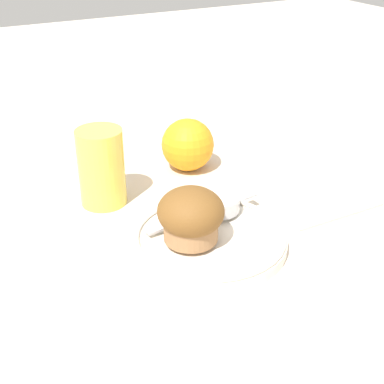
% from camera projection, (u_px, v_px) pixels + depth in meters
% --- Properties ---
extents(ground_plane, '(3.00, 3.00, 0.00)m').
position_uv_depth(ground_plane, '(198.00, 249.00, 0.67)').
color(ground_plane, beige).
extents(plate, '(0.19, 0.19, 0.02)m').
position_uv_depth(plate, '(208.00, 238.00, 0.68)').
color(plate, silver).
rests_on(plate, ground_plane).
extents(muffin, '(0.08, 0.08, 0.07)m').
position_uv_depth(muffin, '(191.00, 216.00, 0.64)').
color(muffin, '#9E7047').
rests_on(muffin, plate).
extents(cream_ramekin, '(0.06, 0.06, 0.02)m').
position_uv_depth(cream_ramekin, '(218.00, 202.00, 0.72)').
color(cream_ramekin, silver).
rests_on(cream_ramekin, plate).
extents(berry_pair, '(0.03, 0.01, 0.01)m').
position_uv_depth(berry_pair, '(181.00, 217.00, 0.69)').
color(berry_pair, maroon).
rests_on(berry_pair, plate).
extents(butter_knife, '(0.18, 0.04, 0.00)m').
position_uv_depth(butter_knife, '(203.00, 211.00, 0.71)').
color(butter_knife, silver).
rests_on(butter_knife, plate).
extents(orange_fruit, '(0.08, 0.08, 0.08)m').
position_uv_depth(orange_fruit, '(188.00, 145.00, 0.86)').
color(orange_fruit, orange).
rests_on(orange_fruit, ground_plane).
extents(juice_glass, '(0.07, 0.07, 0.11)m').
position_uv_depth(juice_glass, '(101.00, 167.00, 0.75)').
color(juice_glass, '#EAD14C').
rests_on(juice_glass, ground_plane).
extents(folded_napkin, '(0.15, 0.08, 0.01)m').
position_uv_depth(folded_napkin, '(324.00, 203.00, 0.77)').
color(folded_napkin, beige).
rests_on(folded_napkin, ground_plane).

